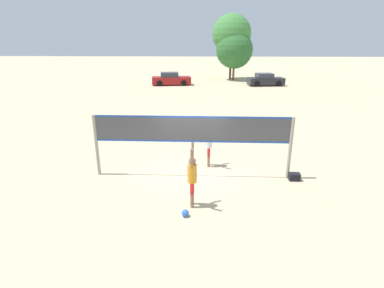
% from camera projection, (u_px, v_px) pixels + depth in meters
% --- Properties ---
extents(ground_plane, '(200.00, 200.00, 0.00)m').
position_uv_depth(ground_plane, '(192.00, 176.00, 11.28)').
color(ground_plane, '#C6B28C').
extents(volleyball_net, '(7.20, 0.12, 2.31)m').
position_uv_depth(volleyball_net, '(192.00, 135.00, 10.75)').
color(volleyball_net, gray).
rests_on(volleyball_net, ground_plane).
extents(player_spiker, '(0.28, 0.68, 1.97)m').
position_uv_depth(player_spiker, '(192.00, 175.00, 8.90)').
color(player_spiker, '#8C664C').
rests_on(player_spiker, ground_plane).
extents(player_blocker, '(0.28, 0.68, 1.96)m').
position_uv_depth(player_blocker, '(209.00, 142.00, 11.87)').
color(player_blocker, '#8C664C').
rests_on(player_blocker, ground_plane).
extents(volleyball, '(0.21, 0.21, 0.21)m').
position_uv_depth(volleyball, '(185.00, 213.00, 8.63)').
color(volleyball, blue).
rests_on(volleyball, ground_plane).
extents(gear_bag, '(0.38, 0.26, 0.28)m').
position_uv_depth(gear_bag, '(294.00, 177.00, 10.88)').
color(gear_bag, black).
rests_on(gear_bag, ground_plane).
extents(parked_car_near, '(4.69, 2.46, 1.47)m').
position_uv_depth(parked_car_near, '(171.00, 79.00, 35.03)').
color(parked_car_near, maroon).
rests_on(parked_car_near, ground_plane).
extents(parked_car_mid, '(4.20, 2.28, 1.41)m').
position_uv_depth(parked_car_mid, '(265.00, 80.00, 34.58)').
color(parked_car_mid, '#232328').
rests_on(parked_car_mid, ground_plane).
extents(tree_left_cluster, '(5.10, 5.10, 8.37)m').
position_uv_depth(tree_left_cluster, '(232.00, 34.00, 39.08)').
color(tree_left_cluster, '#4C3823').
rests_on(tree_left_cluster, ground_plane).
extents(tree_right_cluster, '(4.76, 4.76, 6.22)m').
position_uv_depth(tree_right_cluster, '(234.00, 50.00, 38.82)').
color(tree_right_cluster, brown).
rests_on(tree_right_cluster, ground_plane).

